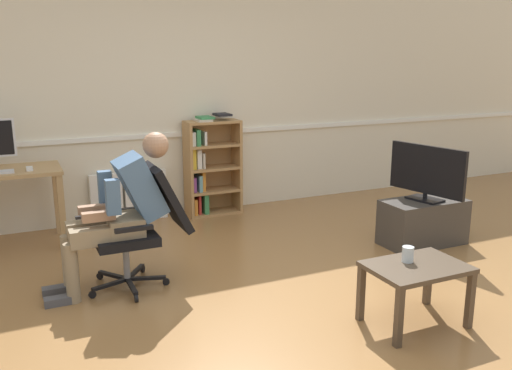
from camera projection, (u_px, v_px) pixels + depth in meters
The scene contains 11 objects.
ground_plane at pixel (286, 303), 4.02m from camera, with size 18.00×18.00×0.00m, color olive.
back_wall at pixel (176, 95), 6.04m from camera, with size 12.00×0.13×2.70m.
computer_mouse at pixel (30, 169), 4.98m from camera, with size 0.06×0.10×0.03m, color white.
bookshelf at pixel (209, 167), 6.16m from camera, with size 0.62×0.29×1.15m.
radiator at pixel (129, 197), 5.95m from camera, with size 0.83×0.08×0.55m.
office_chair at pixel (145, 221), 4.25m from camera, with size 0.82×0.61×0.96m.
person_seated at pixel (120, 208), 4.14m from camera, with size 1.00×0.40×1.22m.
tv_stand at pixel (423, 222), 5.23m from camera, with size 0.81×0.41×0.44m.
tv_screen at pixel (427, 172), 5.12m from camera, with size 0.27×0.80×0.53m.
coffee_table at pixel (416, 274), 3.64m from camera, with size 0.65×0.46×0.43m.
drinking_glass at pixel (408, 254), 3.66m from camera, with size 0.08×0.08×0.11m, color silver.
Camera 1 is at (-1.75, -3.27, 1.79)m, focal length 38.16 mm.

